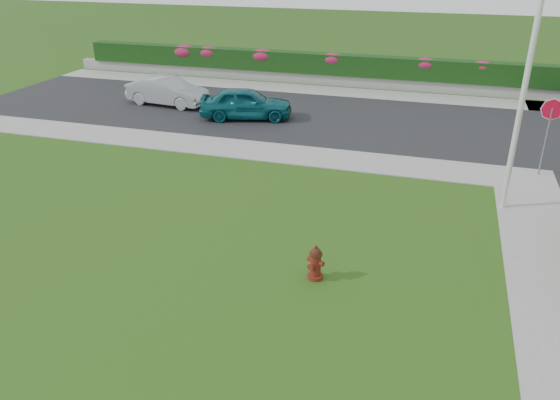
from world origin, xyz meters
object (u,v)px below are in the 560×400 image
(sedan_silver, at_px, (168,91))
(stop_sign, at_px, (550,119))
(fire_hydrant, at_px, (315,263))
(sedan_teal, at_px, (246,103))
(utility_pole, at_px, (522,103))

(sedan_silver, height_order, stop_sign, stop_sign)
(fire_hydrant, xyz_separation_m, sedan_teal, (-6.02, 11.74, 0.33))
(sedan_silver, distance_m, utility_pole, 16.85)
(stop_sign, bearing_deg, utility_pole, -94.87)
(stop_sign, bearing_deg, fire_hydrant, -105.83)
(sedan_teal, bearing_deg, stop_sign, -121.62)
(fire_hydrant, relative_size, utility_pole, 0.14)
(sedan_silver, distance_m, stop_sign, 16.87)
(fire_hydrant, height_order, stop_sign, stop_sign)
(sedan_teal, height_order, stop_sign, stop_sign)
(sedan_teal, bearing_deg, sedan_silver, 60.76)
(fire_hydrant, bearing_deg, stop_sign, 77.65)
(fire_hydrant, distance_m, stop_sign, 10.30)
(utility_pole, bearing_deg, stop_sign, 66.40)
(sedan_teal, relative_size, stop_sign, 1.53)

